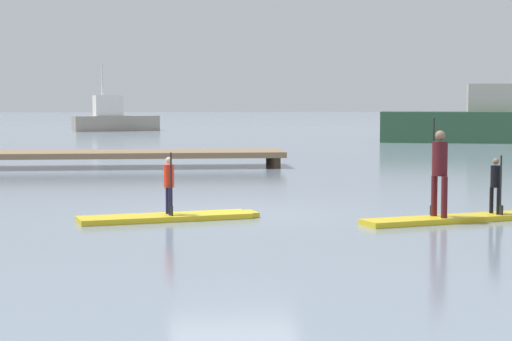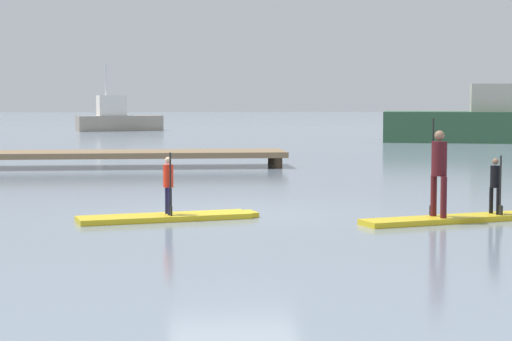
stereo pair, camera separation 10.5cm
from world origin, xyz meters
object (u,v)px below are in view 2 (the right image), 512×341
Objects in this scene: paddleboard_near at (168,217)px; paddler_child_front at (496,183)px; motor_boat_small_navy at (118,119)px; paddler_child_solo at (168,182)px; paddleboard_far at (454,219)px; paddler_adult at (439,167)px; fishing_boat_green_midground at (484,122)px.

paddler_child_front is at bearing -5.05° from paddleboard_near.
motor_boat_small_navy is at bearing 101.41° from paddler_child_front.
paddler_child_solo is 0.32× the size of paddleboard_far.
motor_boat_small_navy reaches higher than paddler_child_front.
paddler_child_front is (1.17, 0.31, -0.32)m from paddler_adult.
paddler_child_front is at bearing -4.95° from paddler_child_solo.
paddler_child_solo is at bearing -119.60° from fishing_boat_green_midground.
paddleboard_near is 3.11× the size of paddler_child_front.
paddler_adult is (4.82, -0.83, 0.30)m from paddler_child_solo.
fishing_boat_green_midground is at bearing 69.58° from paddleboard_far.
paddleboard_far is at bearing -8.39° from paddleboard_near.
fishing_boat_green_midground reaches higher than motor_boat_small_navy.
paddleboard_near is 0.34× the size of fishing_boat_green_midground.
paddler_child_front is 0.19× the size of motor_boat_small_navy.
paddler_child_front is at bearing 15.14° from paddleboard_far.
fishing_boat_green_midground reaches higher than paddler_adult.
paddleboard_far is at bearing 14.79° from paddler_adult.
paddleboard_near is at bearing -119.62° from fishing_boat_green_midground.
paddleboard_far is at bearing -8.27° from paddler_child_solo.
paddler_child_front is (5.99, -0.52, -0.02)m from paddler_child_solo.
paddler_child_solo is 1.05× the size of paddler_child_front.
paddleboard_near is 6.05m from paddler_child_front.
paddler_child_solo is (0.01, -0.01, 0.64)m from paddleboard_near.
paddleboard_far is at bearing -164.86° from paddler_child_front.
paddleboard_near is at bearing 171.61° from paddleboard_far.
fishing_boat_green_midground is at bearing 60.38° from paddleboard_near.
paddleboard_near is 31.87m from fishing_boat_green_midground.
motor_boat_small_navy is (-3.18, 44.95, 0.76)m from paddleboard_near.
paddler_child_solo is at bearing 170.20° from paddler_adult.
motor_boat_small_navy is at bearing 99.92° from paddler_adult.
fishing_boat_green_midground is (10.59, 28.46, 0.96)m from paddleboard_far.
paddler_adult is 0.18× the size of fishing_boat_green_midground.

